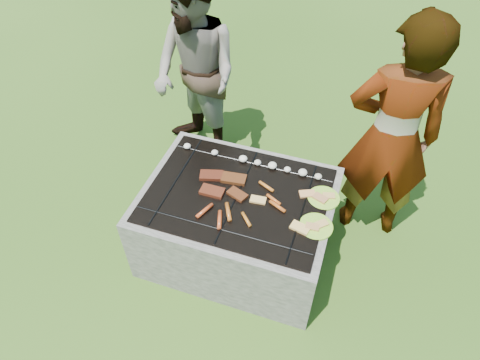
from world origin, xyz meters
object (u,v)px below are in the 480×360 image
at_px(plate_near, 316,226).
at_px(bystander, 196,75).
at_px(fire_pit, 238,224).
at_px(plate_far, 324,198).
at_px(cook, 391,138).

distance_m(plate_near, bystander, 1.65).
distance_m(fire_pit, plate_far, 0.67).
bearing_deg(bystander, plate_far, -1.22).
xyz_separation_m(fire_pit, plate_far, (0.56, 0.16, 0.33)).
bearing_deg(plate_far, bystander, 147.66).
distance_m(cook, bystander, 1.63).
xyz_separation_m(plate_near, cook, (0.34, 0.68, 0.28)).
xyz_separation_m(cook, bystander, (-1.59, 0.37, -0.05)).
bearing_deg(fire_pit, plate_far, 15.50).
relative_size(fire_pit, plate_far, 4.72).
distance_m(plate_far, cook, 0.61).
distance_m(fire_pit, plate_near, 0.66).
bearing_deg(cook, bystander, -22.10).
height_order(fire_pit, plate_near, plate_near).
xyz_separation_m(plate_near, bystander, (-1.25, 1.05, 0.23)).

